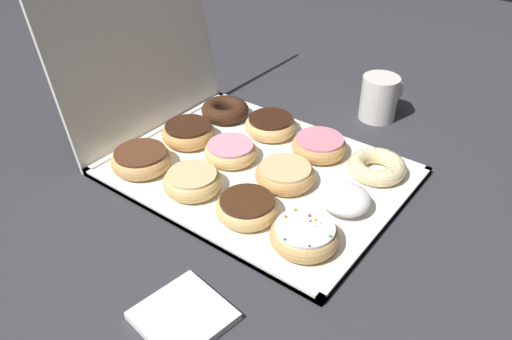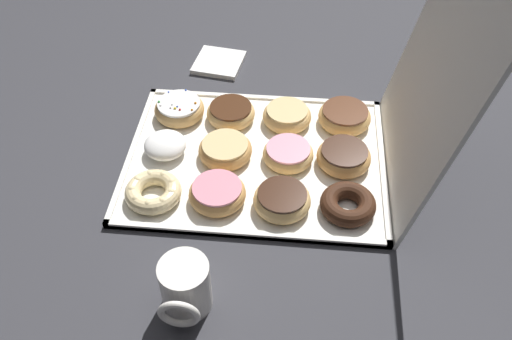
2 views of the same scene
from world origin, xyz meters
name	(u,v)px [view 2 (image 2 of 2)]	position (x,y,z in m)	size (l,w,h in m)	color
ground_plane	(256,161)	(0.00, 0.00, 0.00)	(3.00, 3.00, 0.00)	#333338
donut_box	(256,159)	(0.00, 0.00, 0.01)	(0.43, 0.56, 0.01)	white
box_lid_open	(436,75)	(0.00, 0.33, 0.25)	(0.43, 0.51, 0.01)	white
sprinkle_donut_0	(179,109)	(-0.12, -0.19, 0.03)	(0.12, 0.12, 0.04)	tan
powdered_filled_donut_1	(165,144)	(0.00, -0.20, 0.03)	(0.09, 0.09, 0.04)	white
cruller_donut_2	(153,192)	(0.13, -0.19, 0.03)	(0.11, 0.11, 0.04)	beige
chocolate_frosted_donut_3	(231,112)	(-0.12, -0.07, 0.03)	(0.11, 0.11, 0.04)	#E5B770
glazed_ring_donut_4	(225,149)	(0.00, -0.07, 0.03)	(0.12, 0.12, 0.04)	tan
pink_frosted_donut_5	(217,193)	(0.13, -0.07, 0.03)	(0.12, 0.12, 0.04)	tan
glazed_ring_donut_6	(287,116)	(-0.12, 0.06, 0.03)	(0.11, 0.11, 0.04)	#E5B770
pink_frosted_donut_7	(288,155)	(0.00, 0.07, 0.03)	(0.11, 0.11, 0.04)	#E5B770
chocolate_frosted_donut_8	(282,200)	(0.13, 0.06, 0.03)	(0.11, 0.11, 0.04)	#E5B770
chocolate_frosted_donut_9	(345,116)	(-0.13, 0.19, 0.03)	(0.12, 0.12, 0.04)	tan
chocolate_frosted_donut_10	(344,157)	(0.00, 0.19, 0.03)	(0.12, 0.12, 0.04)	tan
chocolate_cake_ring_donut_11	(348,204)	(0.13, 0.19, 0.03)	(0.11, 0.11, 0.04)	#381E11
coffee_mug	(185,287)	(0.36, -0.08, 0.05)	(0.11, 0.09, 0.10)	white
napkin_stack	(219,62)	(-0.35, -0.13, 0.01)	(0.12, 0.12, 0.01)	white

